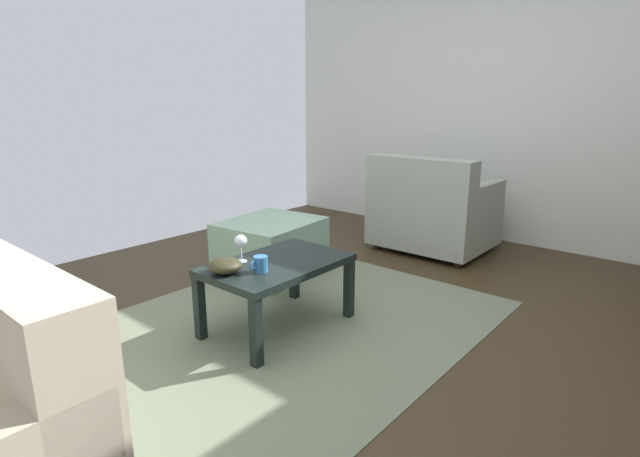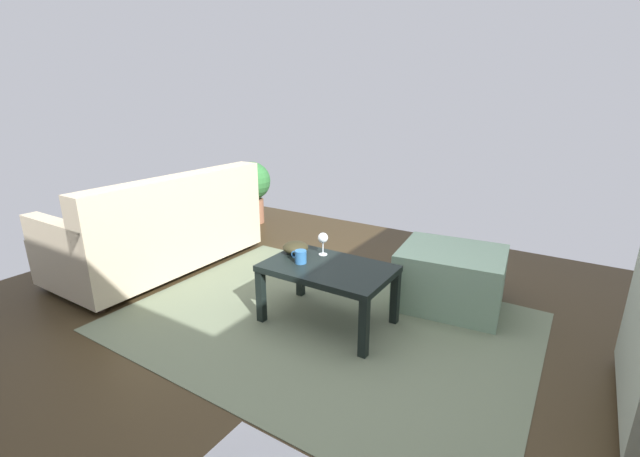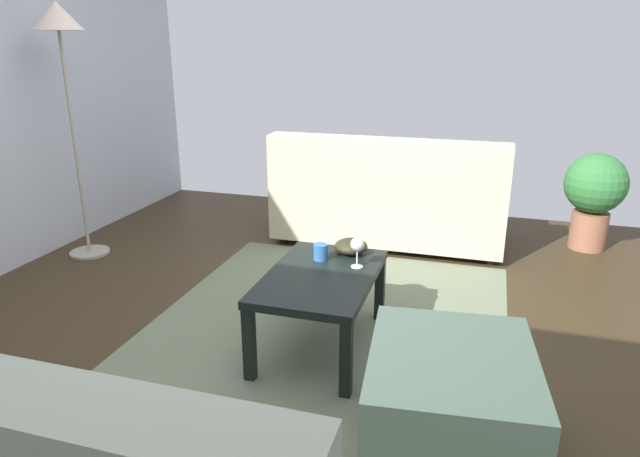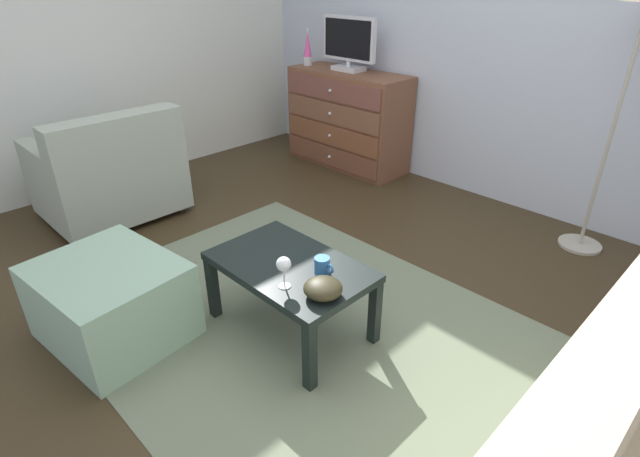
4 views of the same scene
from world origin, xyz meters
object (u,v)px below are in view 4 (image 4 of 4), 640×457
at_px(lava_lamp, 308,49).
at_px(wine_glass, 284,265).
at_px(dresser, 348,120).
at_px(ottoman, 112,301).
at_px(tv, 349,43).
at_px(mug, 323,266).
at_px(bowl_decorative, 323,288).
at_px(coffee_table, 290,273).
at_px(armchair, 110,175).

bearing_deg(lava_lamp, wine_glass, -45.85).
relative_size(dresser, ottoman, 1.69).
distance_m(tv, lava_lamp, 0.48).
relative_size(mug, bowl_decorative, 0.64).
height_order(coffee_table, armchair, armchair).
xyz_separation_m(coffee_table, ottoman, (-0.61, -0.68, -0.14)).
relative_size(lava_lamp, armchair, 0.35).
relative_size(dresser, mug, 10.39).
bearing_deg(bowl_decorative, armchair, 179.62).
relative_size(lava_lamp, wine_glass, 2.10).
relative_size(tv, armchair, 0.62).
bearing_deg(wine_glass, dresser, 126.08).
relative_size(lava_lamp, coffee_table, 0.40).
relative_size(coffee_table, mug, 7.16).
bearing_deg(tv, wine_glass, -53.72).
xyz_separation_m(tv, lava_lamp, (-0.46, -0.07, -0.09)).
bearing_deg(ottoman, mug, 43.12).
xyz_separation_m(lava_lamp, armchair, (0.01, -2.07, -0.69)).
height_order(dresser, wine_glass, dresser).
relative_size(bowl_decorative, armchair, 0.19).
xyz_separation_m(coffee_table, mug, (0.18, 0.05, 0.10)).
relative_size(wine_glass, bowl_decorative, 0.88).
bearing_deg(coffee_table, bowl_decorative, -13.79).
bearing_deg(bowl_decorative, wine_glass, -157.14).
bearing_deg(coffee_table, dresser, 125.66).
distance_m(dresser, wine_glass, 2.73).
bearing_deg(armchair, tv, 78.13).
bearing_deg(ottoman, bowl_decorative, 33.49).
bearing_deg(dresser, armchair, -102.76).
height_order(armchair, ottoman, armchair).
bearing_deg(ottoman, lava_lamp, 116.78).
xyz_separation_m(mug, ottoman, (-0.79, -0.74, -0.24)).
xyz_separation_m(dresser, lava_lamp, (-0.49, -0.04, 0.59)).
bearing_deg(mug, wine_glass, -102.74).
xyz_separation_m(lava_lamp, coffee_table, (1.97, -2.01, -0.68)).
xyz_separation_m(coffee_table, bowl_decorative, (0.31, -0.08, 0.10)).
bearing_deg(mug, dresser, 129.55).
distance_m(wine_glass, mug, 0.22).
relative_size(dresser, lava_lamp, 3.59).
bearing_deg(coffee_table, lava_lamp, 134.36).
height_order(wine_glass, bowl_decorative, wine_glass).
relative_size(wine_glass, ottoman, 0.22).
bearing_deg(ottoman, dresser, 107.58).
height_order(lava_lamp, coffee_table, lava_lamp).
xyz_separation_m(tv, ottoman, (0.90, -2.76, -0.91)).
relative_size(coffee_table, ottoman, 1.17).
height_order(lava_lamp, mug, lava_lamp).
bearing_deg(coffee_table, ottoman, -131.67).
distance_m(coffee_table, armchair, 1.95).
distance_m(lava_lamp, armchair, 2.18).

